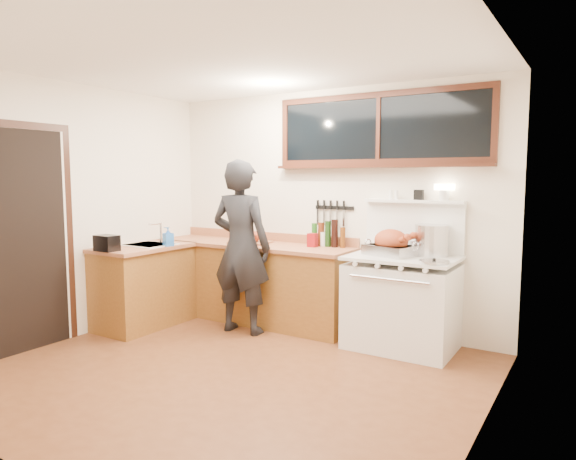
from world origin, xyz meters
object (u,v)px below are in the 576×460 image
Objects in this scene: cutting_board at (251,238)px; man at (241,247)px; roast_turkey at (392,245)px; vintage_stove at (402,300)px.

man is at bearing -66.97° from cutting_board.
vintage_stove is at bearing 0.82° from roast_turkey.
cutting_board is 0.90× the size of roast_turkey.
vintage_stove is 1.74m from man.
vintage_stove is at bearing -0.34° from cutting_board.
vintage_stove is 0.87× the size of man.
man reaches higher than vintage_stove.
man is at bearing -166.01° from vintage_stove.
cutting_board is (-1.81, 0.01, 0.49)m from vintage_stove.
vintage_stove is 3.26× the size of cutting_board.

